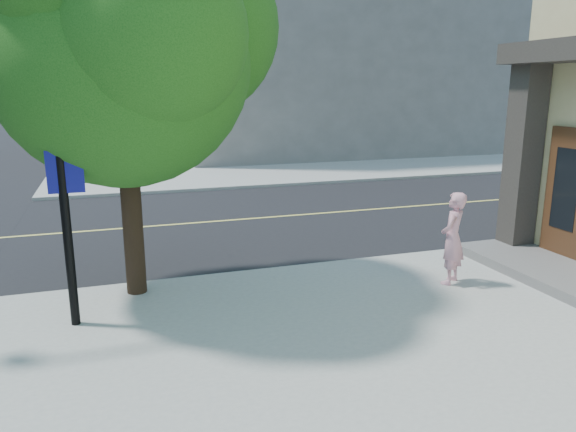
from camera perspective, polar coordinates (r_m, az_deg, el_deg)
name	(u,v)px	position (r m, az deg, el deg)	size (l,w,h in m)	color
ground	(30,300)	(10.39, -25.62, -8.00)	(140.00, 140.00, 0.00)	black
road_ew	(53,234)	(14.66, -23.57, -1.75)	(140.00, 9.00, 0.01)	black
sidewalk_ne	(314,146)	(33.56, 2.81, 7.41)	(29.00, 25.00, 0.12)	#9FA098
filler_ne	(321,27)	(34.21, 3.46, 19.36)	(18.00, 16.00, 14.00)	slate
man_on_phone	(452,238)	(10.01, 17.00, -2.27)	(0.61, 0.40, 1.66)	pink
street_tree	(127,26)	(9.21, -16.69, 18.71)	(5.10, 4.64, 6.77)	black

